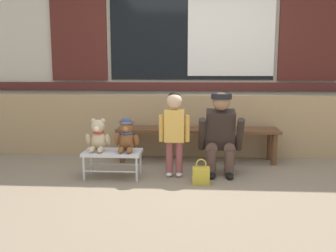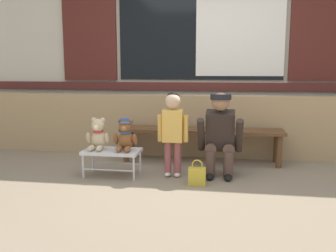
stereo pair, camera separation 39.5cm
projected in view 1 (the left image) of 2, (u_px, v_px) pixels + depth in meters
name	position (u px, v px, depth m)	size (l,w,h in m)	color
ground_plane	(189.00, 186.00, 3.82)	(60.00, 60.00, 0.00)	#84725B
brick_low_wall	(191.00, 125.00, 5.16)	(7.25, 0.25, 0.85)	tan
shop_facade	(192.00, 22.00, 5.45)	(7.40, 0.26, 3.80)	beige
wooden_bench_long	(197.00, 133.00, 4.81)	(2.10, 0.40, 0.44)	brown
small_display_bench	(113.00, 154.00, 4.10)	(0.64, 0.36, 0.30)	silver
teddy_bear_plain	(98.00, 136.00, 4.09)	(0.28, 0.26, 0.36)	#CCB289
teddy_bear_with_hat	(127.00, 136.00, 4.06)	(0.28, 0.27, 0.36)	brown
child_standing	(174.00, 125.00, 4.09)	(0.35, 0.18, 0.96)	#994C4C
adult_crouching	(221.00, 133.00, 4.19)	(0.50, 0.49, 0.95)	brown
handbag_on_ground	(201.00, 175.00, 3.88)	(0.18, 0.11, 0.27)	gold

